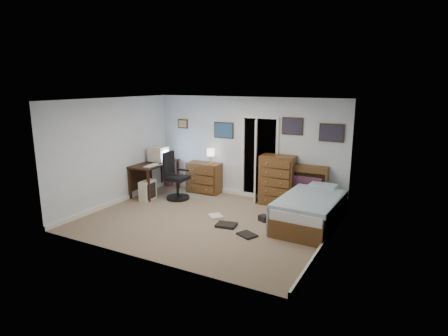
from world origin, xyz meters
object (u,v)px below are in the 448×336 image
at_px(low_dresser, 204,178).
at_px(bed, 311,210).
at_px(office_chair, 175,181).
at_px(tall_dresser, 277,180).
at_px(computer_desk, 152,169).

xyz_separation_m(low_dresser, bed, (3.10, -0.98, -0.08)).
bearing_deg(office_chair, low_dresser, 64.55).
bearing_deg(tall_dresser, computer_desk, -171.19).
relative_size(computer_desk, bed, 0.69).
bearing_deg(tall_dresser, bed, -44.61).
distance_m(computer_desk, office_chair, 0.86).
height_order(low_dresser, bed, low_dresser).
height_order(office_chair, low_dresser, office_chair).
bearing_deg(computer_desk, tall_dresser, 9.04).
distance_m(computer_desk, tall_dresser, 3.28).
relative_size(low_dresser, tall_dresser, 0.76).
distance_m(tall_dresser, bed, 1.46).
xyz_separation_m(office_chair, tall_dresser, (2.37, 0.80, 0.13)).
relative_size(office_chair, tall_dresser, 1.00).
distance_m(computer_desk, low_dresser, 1.39).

